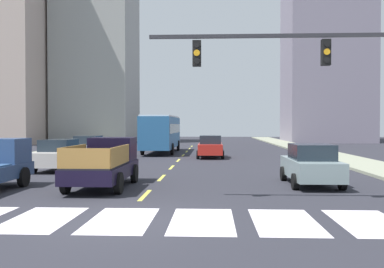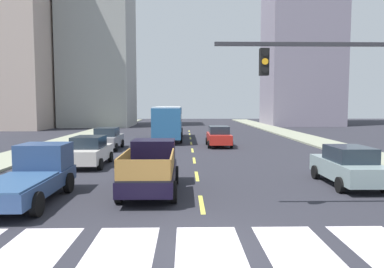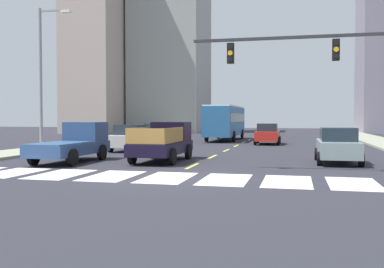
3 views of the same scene
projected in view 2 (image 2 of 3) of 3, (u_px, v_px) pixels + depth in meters
The scene contains 25 objects.
ground_plane at pixel (209, 250), 8.77m from camera, with size 160.00×160.00×0.00m, color #292931.
sidewalk_right at pixel (350, 151), 26.94m from camera, with size 3.32×110.00×0.15m, color gray.
sidewalk_left at pixel (32, 151), 26.45m from camera, with size 3.32×110.00×0.15m, color gray.
crosswalk_stripe_2 at pixel (32, 251), 8.68m from camera, with size 1.65×3.16×0.01m, color silver.
crosswalk_stripe_3 at pixel (121, 250), 8.72m from camera, with size 1.65×3.16×0.01m, color silver.
crosswalk_stripe_4 at pixel (209, 249), 8.77m from camera, with size 1.65×3.16×0.01m, color silver.
crosswalk_stripe_5 at pixel (297, 249), 8.81m from camera, with size 1.65×3.16×0.01m, color silver.
crosswalk_stripe_6 at pixel (383, 248), 8.85m from camera, with size 1.65×3.16×0.01m, color silver.
lane_dash_0 at pixel (202, 204), 12.75m from camera, with size 0.16×2.40×0.01m, color #D1CB47.
lane_dash_1 at pixel (197, 176), 17.73m from camera, with size 0.16×2.40×0.01m, color #D1CB47.
lane_dash_2 at pixel (194, 160), 22.72m from camera, with size 0.16×2.40×0.01m, color #D1CB47.
lane_dash_3 at pixel (192, 150), 27.70m from camera, with size 0.16×2.40×0.01m, color #D1CB47.
lane_dash_4 at pixel (191, 143), 32.68m from camera, with size 0.16×2.40×0.01m, color #D1CB47.
lane_dash_5 at pixel (190, 138), 37.66m from camera, with size 0.16×2.40×0.01m, color #D1CB47.
lane_dash_6 at pixel (190, 134), 42.64m from camera, with size 0.16×2.40×0.01m, color #D1CB47.
lane_dash_7 at pixel (189, 131), 47.63m from camera, with size 0.16×2.40×0.01m, color #D1CB47.
pickup_stakebed at pixel (151, 168), 14.80m from camera, with size 2.18×5.20×1.96m.
pickup_dark at pixel (32, 175), 13.28m from camera, with size 2.18×5.20×1.96m.
city_bus at pixel (169, 120), 35.64m from camera, with size 2.72×10.80×3.32m.
sedan_near_left at pixel (348, 166), 15.66m from camera, with size 2.02×4.40×1.72m.
sedan_far at pixel (219, 136), 30.16m from camera, with size 2.02×4.40×1.72m.
sedan_near_right at pixel (108, 139), 28.20m from camera, with size 2.02×4.40×1.72m.
sedan_mid at pixel (90, 151), 20.61m from camera, with size 2.02×4.40×1.72m.
block_mid_left at pixel (25, 16), 51.82m from camera, with size 7.19×11.88×32.48m, color #B9A397.
block_mid_right at pixel (99, 46), 57.98m from camera, with size 10.50×11.29×25.81m, color #959692.
Camera 2 is at (-0.60, -8.49, 3.52)m, focal length 33.72 mm.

